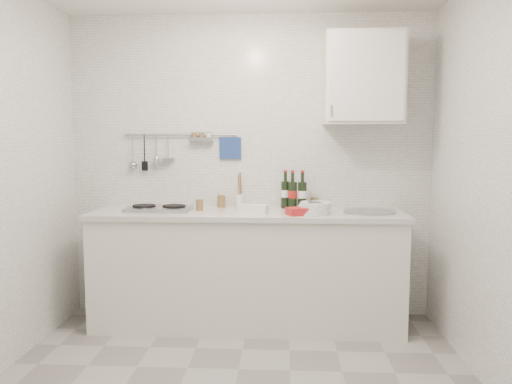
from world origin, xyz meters
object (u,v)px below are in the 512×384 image
(plate_stack_sink, at_px, (314,208))
(utensil_crock, at_px, (240,199))
(wall_cabinet, at_px, (363,79))
(plate_stack_hob, at_px, (169,208))
(wine_bottles, at_px, (293,190))

(plate_stack_sink, xyz_separation_m, utensil_crock, (-0.59, 0.34, 0.02))
(wall_cabinet, distance_m, plate_stack_hob, 1.84)
(wall_cabinet, relative_size, wine_bottles, 2.26)
(plate_stack_hob, bearing_deg, wine_bottles, 6.02)
(plate_stack_hob, xyz_separation_m, utensil_crock, (0.55, 0.19, 0.05))
(wine_bottles, xyz_separation_m, utensil_crock, (-0.44, 0.08, -0.09))
(plate_stack_hob, relative_size, utensil_crock, 1.02)
(plate_stack_hob, bearing_deg, wall_cabinet, 2.22)
(plate_stack_sink, bearing_deg, plate_stack_hob, 172.37)
(plate_stack_sink, distance_m, wine_bottles, 0.32)
(wine_bottles, bearing_deg, plate_stack_sink, -59.91)
(plate_stack_hob, xyz_separation_m, wine_bottles, (1.00, 0.11, 0.14))
(utensil_crock, bearing_deg, plate_stack_hob, -161.31)
(plate_stack_hob, height_order, plate_stack_sink, plate_stack_sink)
(plate_stack_sink, height_order, wine_bottles, wine_bottles)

